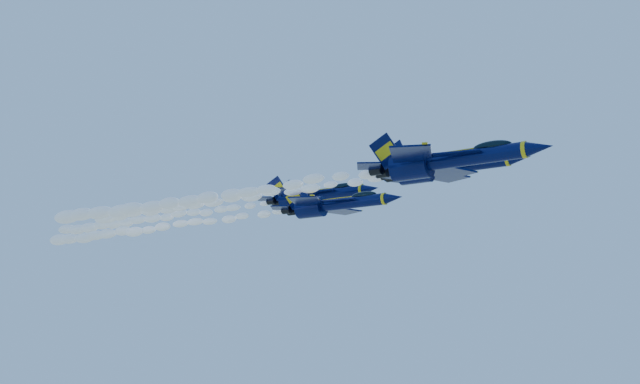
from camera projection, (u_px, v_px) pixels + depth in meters
The scene contains 8 objects.
jet_lead at pixel (446, 160), 66.81m from camera, with size 17.54×14.39×6.52m.
smoke_trail_jet_lead at pixel (194, 199), 82.92m from camera, with size 47.56×1.95×1.76m, color white.
jet_second at pixel (444, 167), 76.27m from camera, with size 16.49×13.52×6.13m.
smoke_trail_jet_second at pixel (221, 201), 92.14m from camera, with size 47.56×1.84×1.65m, color white.
jet_third at pixel (334, 204), 89.53m from camera, with size 16.86×13.83×6.26m.
smoke_trail_jet_third at pixel (154, 228), 105.49m from camera, with size 47.56×1.88×1.69m, color white.
jet_fourth at pixel (315, 195), 101.87m from camera, with size 18.01×14.77×6.69m.
smoke_trail_jet_fourth at pixel (155, 218), 118.08m from camera, with size 47.56×2.01×1.81m, color white.
Camera 1 is at (38.97, -74.61, 135.27)m, focal length 40.00 mm.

